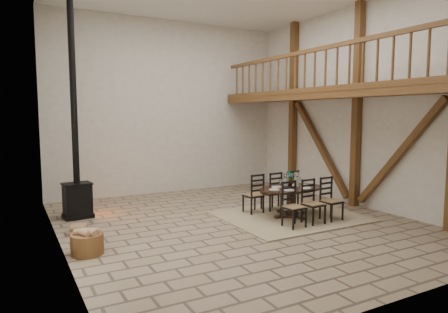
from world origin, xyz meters
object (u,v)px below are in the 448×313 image
wood_stove (76,167)px  log_stack (79,229)px  dining_table (291,201)px  log_basket (87,243)px

wood_stove → log_stack: wood_stove is taller
wood_stove → dining_table: bearing=-33.4°
dining_table → log_basket: (-4.46, -0.34, -0.17)m
log_stack → wood_stove: bearing=82.2°
log_stack → dining_table: bearing=-11.2°
log_basket → log_stack: (0.05, 1.21, -0.09)m
dining_table → wood_stove: 4.82m
dining_table → log_stack: (-4.40, 0.87, -0.26)m
log_stack → log_basket: bearing=-92.6°
wood_stove → log_stack: size_ratio=13.17×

